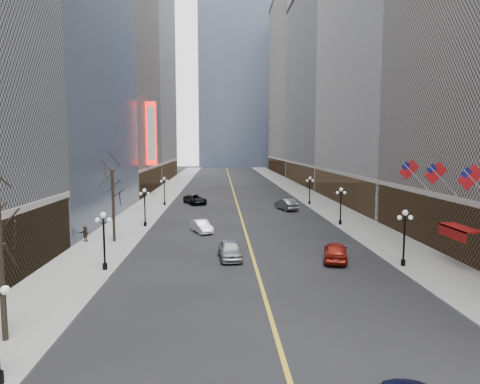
{
  "coord_description": "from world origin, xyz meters",
  "views": [
    {
      "loc": [
        -2.84,
        -2.76,
        9.73
      ],
      "look_at": [
        -1.98,
        15.63,
        7.72
      ],
      "focal_mm": 32.0,
      "sensor_mm": 36.0,
      "label": 1
    }
  ],
  "objects": [
    {
      "name": "sidewalk_east",
      "position": [
        14.0,
        70.0,
        0.07
      ],
      "size": [
        6.0,
        230.0,
        0.15
      ],
      "primitive_type": "cube",
      "color": "gray",
      "rests_on": "ground"
    },
    {
      "name": "sidewalk_west",
      "position": [
        -14.0,
        70.0,
        0.07
      ],
      "size": [
        6.0,
        230.0,
        0.15
      ],
      "primitive_type": "cube",
      "color": "gray",
      "rests_on": "ground"
    },
    {
      "name": "lane_line",
      "position": [
        0.0,
        80.0,
        0.01
      ],
      "size": [
        0.25,
        200.0,
        0.02
      ],
      "primitive_type": "cube",
      "color": "gold",
      "rests_on": "ground"
    },
    {
      "name": "bldg_east_c",
      "position": [
        29.88,
        106.0,
        24.18
      ],
      "size": [
        26.6,
        40.6,
        48.8
      ],
      "color": "gray",
      "rests_on": "ground"
    },
    {
      "name": "bldg_east_d",
      "position": [
        29.9,
        149.0,
        31.17
      ],
      "size": [
        26.6,
        46.6,
        62.8
      ],
      "color": "gray",
      "rests_on": "ground"
    },
    {
      "name": "bldg_west_c",
      "position": [
        -29.88,
        87.0,
        25.19
      ],
      "size": [
        26.6,
        30.6,
        50.8
      ],
      "color": "gray",
      "rests_on": "ground"
    },
    {
      "name": "bldg_west_d",
      "position": [
        -29.92,
        121.0,
        36.17
      ],
      "size": [
        26.6,
        38.6,
        72.8
      ],
      "color": "silver",
      "rests_on": "ground"
    },
    {
      "name": "streetlamp_east_1",
      "position": [
        11.8,
        30.0,
        2.9
      ],
      "size": [
        1.26,
        0.44,
        4.52
      ],
      "color": "black",
      "rests_on": "sidewalk_east"
    },
    {
      "name": "streetlamp_east_2",
      "position": [
        11.8,
        48.0,
        2.9
      ],
      "size": [
        1.26,
        0.44,
        4.52
      ],
      "color": "black",
      "rests_on": "sidewalk_east"
    },
    {
      "name": "streetlamp_east_3",
      "position": [
        11.8,
        66.0,
        2.9
      ],
      "size": [
        1.26,
        0.44,
        4.52
      ],
      "color": "black",
      "rests_on": "sidewalk_east"
    },
    {
      "name": "streetlamp_west_1",
      "position": [
        -11.8,
        30.0,
        2.9
      ],
      "size": [
        1.26,
        0.44,
        4.52
      ],
      "color": "black",
      "rests_on": "sidewalk_west"
    },
    {
      "name": "streetlamp_west_2",
      "position": [
        -11.8,
        48.0,
        2.9
      ],
      "size": [
        1.26,
        0.44,
        4.52
      ],
      "color": "black",
      "rests_on": "sidewalk_west"
    },
    {
      "name": "streetlamp_west_3",
      "position": [
        -11.8,
        66.0,
        2.9
      ],
      "size": [
        1.26,
        0.44,
        4.52
      ],
      "color": "black",
      "rests_on": "sidewalk_west"
    },
    {
      "name": "flag_3",
      "position": [
        15.31,
        27.0,
        7.29
      ],
      "size": [
        2.87,
        0.12,
        2.87
      ],
      "color": "#B2B2B7",
      "rests_on": "ground"
    },
    {
      "name": "flag_4",
      "position": [
        15.31,
        32.0,
        7.29
      ],
      "size": [
        2.87,
        0.12,
        2.87
      ],
      "color": "#B2B2B7",
      "rests_on": "ground"
    },
    {
      "name": "flag_5",
      "position": [
        15.31,
        37.0,
        7.29
      ],
      "size": [
        2.87,
        0.12,
        2.87
      ],
      "color": "#B2B2B7",
      "rests_on": "ground"
    },
    {
      "name": "awning_c",
      "position": [
        16.11,
        30.0,
        3.08
      ],
      "size": [
        1.4,
        4.0,
        0.93
      ],
      "color": "maroon",
      "rests_on": "ground"
    },
    {
      "name": "theatre_marquee",
      "position": [
        -15.88,
        80.0,
        12.0
      ],
      "size": [
        2.0,
        0.55,
        12.0
      ],
      "color": "red",
      "rests_on": "ground"
    },
    {
      "name": "tree_west_far",
      "position": [
        -13.5,
        40.0,
        6.24
      ],
      "size": [
        3.6,
        3.6,
        7.92
      ],
      "color": "#2D231C",
      "rests_on": "sidewalk_west"
    },
    {
      "name": "car_nb_near",
      "position": [
        -2.0,
        33.28,
        0.8
      ],
      "size": [
        2.21,
        4.82,
        1.6
      ],
      "primitive_type": "imported",
      "rotation": [
        0.0,
        0.0,
        0.07
      ],
      "color": "#A0A2A8",
      "rests_on": "ground"
    },
    {
      "name": "car_nb_mid",
      "position": [
        -4.95,
        44.69,
        0.68
      ],
      "size": [
        2.92,
        4.39,
        1.37
      ],
      "primitive_type": "imported",
      "rotation": [
        0.0,
        0.0,
        0.39
      ],
      "color": "white",
      "rests_on": "ground"
    },
    {
      "name": "car_nb_far",
      "position": [
        -7.0,
        68.23,
        0.79
      ],
      "size": [
        4.64,
        6.29,
        1.59
      ],
      "primitive_type": "imported",
      "rotation": [
        0.0,
        0.0,
        0.4
      ],
      "color": "black",
      "rests_on": "ground"
    },
    {
      "name": "car_sb_mid",
      "position": [
        6.89,
        32.16,
        0.82
      ],
      "size": [
        3.08,
        5.15,
        1.64
      ],
      "primitive_type": "imported",
      "rotation": [
        0.0,
        0.0,
        2.89
      ],
      "color": "maroon",
      "rests_on": "ground"
    },
    {
      "name": "car_sb_far",
      "position": [
        7.19,
        60.94,
        0.86
      ],
      "size": [
        3.18,
        5.51,
        1.72
      ],
      "primitive_type": "imported",
      "rotation": [
        0.0,
        0.0,
        3.42
      ],
      "color": "#4D5354",
      "rests_on": "ground"
    },
    {
      "name": "ped_west_far",
      "position": [
        -16.4,
        40.05,
        0.93
      ],
      "size": [
        1.39,
        1.22,
        1.55
      ],
      "primitive_type": "imported",
      "rotation": [
        0.0,
        0.0,
        -0.66
      ],
      "color": "#34271D",
      "rests_on": "sidewalk_west"
    }
  ]
}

